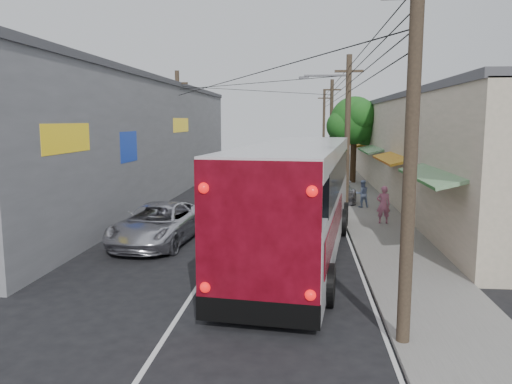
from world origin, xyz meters
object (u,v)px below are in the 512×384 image
parked_car_mid (317,173)px  pedestrian_near (383,205)px  parked_car_far (312,165)px  jeepney (158,224)px  coach_bus (299,198)px  pedestrian_far (362,194)px  parked_suv (329,186)px

parked_car_mid → pedestrian_near: 15.31m
parked_car_mid → parked_car_far: parked_car_mid is taller
jeepney → parked_car_far: size_ratio=1.25×
jeepney → parked_car_far: bearing=81.8°
parked_car_mid → pedestrian_near: size_ratio=2.78×
pedestrian_near → coach_bus: bearing=52.5°
coach_bus → parked_car_mid: (1.21, 20.39, -1.25)m
coach_bus → pedestrian_far: size_ratio=9.49×
parked_car_mid → pedestrian_far: 11.04m
coach_bus → parked_car_far: (0.93, 28.52, -1.33)m
coach_bus → parked_suv: bearing=89.1°
parked_car_mid → pedestrian_near: pedestrian_near is taller
coach_bus → pedestrian_near: 6.64m
parked_car_far → pedestrian_far: bearing=-78.0°
parked_suv → pedestrian_far: parked_suv is taller
pedestrian_near → pedestrian_far: bearing=-85.4°
jeepney → pedestrian_far: (8.85, 8.44, 0.08)m
parked_car_mid → pedestrian_near: bearing=-76.9°
coach_bus → parked_suv: coach_bus is taller
coach_bus → parked_car_mid: coach_bus is taller
jeepney → parked_car_mid: (6.70, 19.26, 0.04)m
coach_bus → parked_suv: size_ratio=2.34×
parked_car_mid → pedestrian_far: (2.15, -10.82, 0.04)m
parked_car_mid → pedestrian_far: parked_car_mid is taller
pedestrian_near → pedestrian_far: 4.28m
parked_suv → parked_car_mid: size_ratio=1.25×
parked_car_far → pedestrian_near: pedestrian_near is taller
pedestrian_near → pedestrian_far: (-0.46, 4.26, -0.12)m
coach_bus → pedestrian_near: size_ratio=8.16×
parked_suv → pedestrian_far: size_ratio=4.06×
jeepney → parked_car_far: (6.41, 27.40, -0.04)m
pedestrian_near → parked_car_far: bearing=-84.5°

